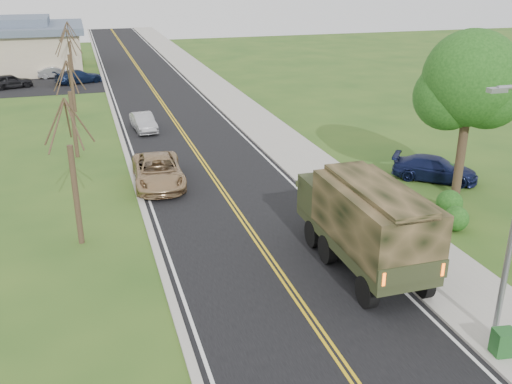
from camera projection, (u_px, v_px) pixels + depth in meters
name	position (u px, v px, depth m)	size (l,w,h in m)	color
ground	(338.00, 358.00, 16.63)	(160.00, 160.00, 0.00)	#294D19
road	(154.00, 92.00, 52.19)	(8.00, 120.00, 0.01)	black
curb_right	(199.00, 88.00, 53.30)	(0.30, 120.00, 0.12)	#9E998E
sidewalk_right	(217.00, 87.00, 53.78)	(3.20, 120.00, 0.10)	#9E998E
curb_left	(108.00, 94.00, 51.05)	(0.30, 120.00, 0.10)	#9E998E
leafy_tree	(470.00, 86.00, 26.51)	(4.83, 4.50, 8.10)	#38281C
bare_tree_a	(74.00, 183.00, 22.65)	(1.93, 2.26, 6.08)	#38281C
bare_tree_b	(73.00, 117.00, 33.37)	(1.83, 2.14, 5.73)	#38281C
bare_tree_c	(71.00, 76.00, 43.93)	(2.04, 2.39, 6.42)	#38281C
bare_tree_d	(71.00, 57.00, 54.68)	(1.88, 2.20, 5.91)	#38281C
military_truck	(365.00, 219.00, 20.87)	(2.54, 7.17, 3.57)	black
suv_champagne	(158.00, 171.00, 29.63)	(2.48, 5.37, 1.49)	tan
sedan_silver	(144.00, 122.00, 39.49)	(1.30, 3.72, 1.22)	#A0A0A5
pickup_navy	(435.00, 169.00, 30.32)	(1.80, 4.42, 1.28)	#11183E
utility_box_near	(503.00, 342.00, 16.52)	(0.60, 0.50, 0.80)	#1C4F1F
lot_car_dark	(10.00, 81.00, 53.38)	(1.58, 3.92, 1.34)	black
lot_car_silver	(56.00, 72.00, 58.50)	(1.24, 3.55, 1.17)	#A6A6AB
lot_car_navy	(79.00, 77.00, 55.73)	(1.84, 4.53, 1.31)	#0E1A35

